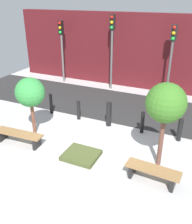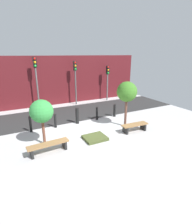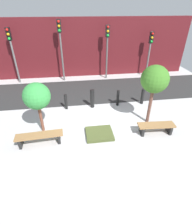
% 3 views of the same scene
% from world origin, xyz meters
% --- Properties ---
extents(ground_plane, '(18.00, 18.00, 0.00)m').
position_xyz_m(ground_plane, '(0.00, 0.00, 0.00)').
color(ground_plane, '#AEAEAE').
extents(road_strip, '(18.00, 3.76, 0.01)m').
position_xyz_m(road_strip, '(0.00, 3.93, 0.01)').
color(road_strip, '#292929').
rests_on(road_strip, ground).
extents(building_facade, '(16.20, 0.50, 4.17)m').
position_xyz_m(building_facade, '(0.00, 7.10, 2.09)').
color(building_facade, '#511419').
rests_on(building_facade, ground).
extents(bench_left, '(1.90, 0.55, 0.46)m').
position_xyz_m(bench_left, '(-2.48, -0.90, 0.34)').
color(bench_left, black).
rests_on(bench_left, ground).
extents(bench_right, '(1.63, 0.56, 0.46)m').
position_xyz_m(bench_right, '(2.48, -0.90, 0.32)').
color(bench_right, black).
rests_on(bench_right, ground).
extents(planter_bed, '(1.17, 1.01, 0.14)m').
position_xyz_m(planter_bed, '(0.00, -0.70, 0.07)').
color(planter_bed, '#424B25').
rests_on(planter_bed, ground).
extents(tree_behind_left_bench, '(1.12, 1.12, 2.29)m').
position_xyz_m(tree_behind_left_bench, '(-2.48, 0.01, 1.72)').
color(tree_behind_left_bench, brown).
rests_on(tree_behind_left_bench, ground).
extents(tree_behind_right_bench, '(1.20, 1.20, 2.79)m').
position_xyz_m(tree_behind_right_bench, '(2.48, 0.01, 2.16)').
color(tree_behind_right_bench, brown).
rests_on(tree_behind_right_bench, ground).
extents(bollard_far_left, '(0.14, 0.14, 0.95)m').
position_xyz_m(bollard_far_left, '(-2.87, 1.80, 0.48)').
color(bollard_far_left, black).
rests_on(bollard_far_left, ground).
extents(bollard_left, '(0.15, 0.15, 0.86)m').
position_xyz_m(bollard_left, '(-1.44, 1.80, 0.43)').
color(bollard_left, black).
rests_on(bollard_left, ground).
extents(bollard_center, '(0.22, 0.22, 1.04)m').
position_xyz_m(bollard_center, '(0.00, 1.80, 0.52)').
color(bollard_center, black).
rests_on(bollard_center, ground).
extents(bollard_right, '(0.15, 0.15, 0.90)m').
position_xyz_m(bollard_right, '(1.44, 1.80, 0.45)').
color(bollard_right, black).
rests_on(bollard_right, ground).
extents(bollard_far_right, '(0.18, 0.18, 0.90)m').
position_xyz_m(bollard_far_right, '(2.87, 1.80, 0.45)').
color(bollard_far_right, black).
rests_on(bollard_far_right, ground).
extents(traffic_light_west, '(0.28, 0.27, 3.67)m').
position_xyz_m(traffic_light_west, '(-4.83, 6.10, 2.54)').
color(traffic_light_west, slate).
rests_on(traffic_light_west, ground).
extents(traffic_light_mid_west, '(0.28, 0.27, 4.10)m').
position_xyz_m(traffic_light_mid_west, '(-1.61, 6.10, 2.81)').
color(traffic_light_mid_west, '#575757').
rests_on(traffic_light_mid_west, ground).
extents(traffic_light_mid_east, '(0.28, 0.27, 3.74)m').
position_xyz_m(traffic_light_mid_east, '(1.61, 6.10, 2.58)').
color(traffic_light_mid_east, '#515151').
rests_on(traffic_light_mid_east, ground).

